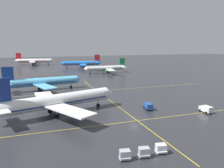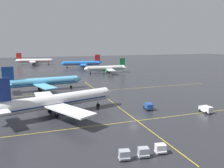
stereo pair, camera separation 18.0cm
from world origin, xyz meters
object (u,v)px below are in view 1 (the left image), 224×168
at_px(airliner_front_gate, 58,101).
at_px(baggage_cart_row_middle, 161,149).
at_px(airliner_second_row, 42,82).
at_px(airliner_far_right_stand, 34,61).
at_px(baggage_cart_row_second, 144,152).
at_px(service_truck_catering, 148,106).
at_px(airliner_third_row, 106,68).
at_px(service_truck_red_van, 206,109).
at_px(airliner_far_left_stand, 82,63).
at_px(baggage_cart_row_leftmost, 125,155).

height_order(airliner_front_gate, baggage_cart_row_middle, airliner_front_gate).
bearing_deg(airliner_second_row, airliner_far_right_stand, 91.04).
height_order(airliner_far_right_stand, baggage_cart_row_second, airliner_far_right_stand).
xyz_separation_m(service_truck_catering, baggage_cart_row_middle, (-11.58, -26.52, -0.17)).
bearing_deg(airliner_third_row, airliner_front_gate, -116.55).
xyz_separation_m(airliner_second_row, service_truck_red_van, (45.07, -50.05, -2.63)).
bearing_deg(airliner_second_row, airliner_front_gate, -85.93).
height_order(airliner_far_right_stand, service_truck_red_van, airliner_far_right_stand).
xyz_separation_m(airliner_far_left_stand, baggage_cart_row_second, (-20.66, -154.50, -2.72)).
height_order(airliner_front_gate, service_truck_red_van, airliner_front_gate).
bearing_deg(airliner_front_gate, baggage_cart_row_second, -68.34).
relative_size(airliner_second_row, baggage_cart_row_leftmost, 12.59).
distance_m(airliner_second_row, baggage_cart_row_leftmost, 68.89).
height_order(airliner_second_row, airliner_far_right_stand, airliner_far_right_stand).
xyz_separation_m(airliner_second_row, airliner_third_row, (44.32, 46.10, -0.38)).
bearing_deg(baggage_cart_row_leftmost, airliner_far_right_stand, 93.97).
height_order(airliner_front_gate, airliner_far_right_stand, airliner_front_gate).
height_order(airliner_front_gate, airliner_far_left_stand, airliner_front_gate).
bearing_deg(airliner_third_row, airliner_second_row, -133.87).
height_order(service_truck_catering, baggage_cart_row_second, service_truck_catering).
xyz_separation_m(service_truck_red_van, baggage_cart_row_leftmost, (-33.87, -17.86, -0.17)).
height_order(airliner_far_right_stand, service_truck_catering, airliner_far_right_stand).
xyz_separation_m(baggage_cart_row_leftmost, baggage_cart_row_second, (3.71, -0.23, 0.00)).
distance_m(service_truck_red_van, baggage_cart_row_middle, 31.92).
xyz_separation_m(airliner_second_row, baggage_cart_row_leftmost, (11.20, -67.92, -2.81)).
xyz_separation_m(airliner_front_gate, baggage_cart_row_middle, (15.97, -30.64, -3.15)).
relative_size(airliner_far_right_stand, service_truck_red_van, 8.62).
bearing_deg(service_truck_catering, airliner_second_row, 126.10).
height_order(service_truck_red_van, service_truck_catering, same).
bearing_deg(airliner_far_left_stand, service_truck_red_van, -86.02).
xyz_separation_m(airliner_third_row, service_truck_red_van, (0.75, -96.16, -2.26)).
distance_m(airliner_third_row, service_truck_red_van, 96.19).
xyz_separation_m(airliner_third_row, airliner_far_left_stand, (-8.75, 40.24, 0.29)).
relative_size(airliner_front_gate, baggage_cart_row_leftmost, 13.47).
distance_m(airliner_front_gate, airliner_second_row, 37.39).
relative_size(airliner_front_gate, baggage_cart_row_middle, 13.47).
relative_size(airliner_second_row, airliner_far_left_stand, 1.02).
bearing_deg(airliner_far_right_stand, service_truck_catering, -79.04).
xyz_separation_m(airliner_second_row, airliner_far_right_stand, (-2.30, 126.40, 0.07)).
relative_size(service_truck_red_van, service_truck_catering, 0.97).
height_order(baggage_cart_row_second, baggage_cart_row_middle, same).
relative_size(airliner_far_left_stand, service_truck_catering, 8.05).
height_order(airliner_front_gate, baggage_cart_row_leftmost, airliner_front_gate).
bearing_deg(airliner_second_row, baggage_cart_row_second, -77.66).
relative_size(airliner_far_left_stand, baggage_cart_row_second, 12.31).
bearing_deg(airliner_second_row, service_truck_catering, -53.90).
bearing_deg(airliner_far_left_stand, airliner_third_row, -77.73).
bearing_deg(airliner_far_left_stand, airliner_second_row, -112.39).
relative_size(airliner_front_gate, airliner_far_right_stand, 1.05).
bearing_deg(airliner_far_right_stand, airliner_far_left_stand, -46.61).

